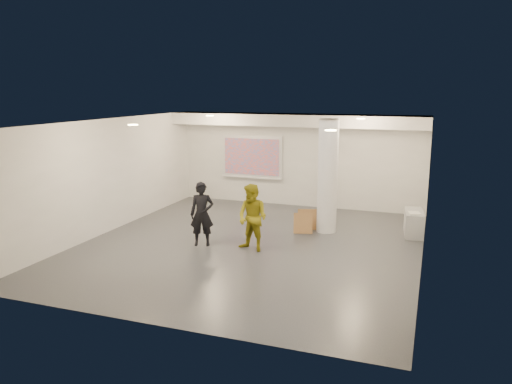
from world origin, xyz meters
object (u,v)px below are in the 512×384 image
at_px(column, 328,176).
at_px(man, 252,218).
at_px(credenza, 414,223).
at_px(woman, 202,214).
at_px(projection_screen, 252,157).

distance_m(column, man, 2.64).
relative_size(column, credenza, 2.74).
bearing_deg(column, man, -121.04).
xyz_separation_m(woman, man, (1.29, 0.03, 0.01)).
bearing_deg(man, projection_screen, 126.29).
height_order(column, credenza, column).
relative_size(column, man, 1.88).
bearing_deg(column, woman, -139.67).
distance_m(column, projection_screen, 4.08).
distance_m(credenza, man, 4.43).
bearing_deg(projection_screen, column, -40.56).
bearing_deg(projection_screen, woman, -84.15).
height_order(projection_screen, woman, projection_screen).
bearing_deg(man, column, 74.90).
xyz_separation_m(projection_screen, woman, (0.50, -4.86, -0.74)).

